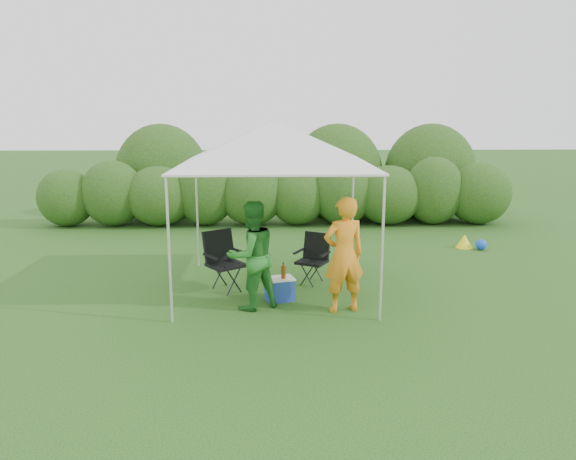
{
  "coord_description": "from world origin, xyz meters",
  "views": [
    {
      "loc": [
        -0.04,
        -8.65,
        2.98
      ],
      "look_at": [
        0.2,
        0.4,
        1.05
      ],
      "focal_mm": 35.0,
      "sensor_mm": 36.0,
      "label": 1
    }
  ],
  "objects_px": {
    "chair_right": "(314,255)",
    "cooler": "(280,289)",
    "chair_left": "(223,257)",
    "woman": "(252,255)",
    "canopy": "(275,143)",
    "man": "(344,255)"
  },
  "relations": [
    {
      "from": "canopy",
      "to": "man",
      "type": "xyz_separation_m",
      "value": [
        1.01,
        -1.09,
        -1.58
      ]
    },
    {
      "from": "woman",
      "to": "canopy",
      "type": "bearing_deg",
      "value": -142.37
    },
    {
      "from": "man",
      "to": "woman",
      "type": "distance_m",
      "value": 1.39
    },
    {
      "from": "woman",
      "to": "cooler",
      "type": "height_order",
      "value": "woman"
    },
    {
      "from": "canopy",
      "to": "man",
      "type": "relative_size",
      "value": 1.76
    },
    {
      "from": "chair_left",
      "to": "man",
      "type": "relative_size",
      "value": 0.57
    },
    {
      "from": "canopy",
      "to": "chair_left",
      "type": "xyz_separation_m",
      "value": [
        -0.89,
        0.03,
        -1.89
      ]
    },
    {
      "from": "cooler",
      "to": "canopy",
      "type": "bearing_deg",
      "value": 78.11
    },
    {
      "from": "chair_left",
      "to": "cooler",
      "type": "height_order",
      "value": "chair_left"
    },
    {
      "from": "chair_right",
      "to": "cooler",
      "type": "height_order",
      "value": "chair_right"
    },
    {
      "from": "chair_right",
      "to": "chair_left",
      "type": "relative_size",
      "value": 0.87
    },
    {
      "from": "chair_left",
      "to": "man",
      "type": "bearing_deg",
      "value": -66.63
    },
    {
      "from": "chair_left",
      "to": "canopy",
      "type": "bearing_deg",
      "value": -38.03
    },
    {
      "from": "canopy",
      "to": "chair_right",
      "type": "xyz_separation_m",
      "value": [
        0.67,
        0.39,
        -1.97
      ]
    },
    {
      "from": "chair_left",
      "to": "man",
      "type": "height_order",
      "value": "man"
    },
    {
      "from": "chair_right",
      "to": "cooler",
      "type": "distance_m",
      "value": 1.19
    },
    {
      "from": "canopy",
      "to": "chair_left",
      "type": "bearing_deg",
      "value": 178.17
    },
    {
      "from": "man",
      "to": "woman",
      "type": "bearing_deg",
      "value": -22.13
    },
    {
      "from": "woman",
      "to": "cooler",
      "type": "relative_size",
      "value": 3.19
    },
    {
      "from": "canopy",
      "to": "chair_right",
      "type": "bearing_deg",
      "value": 30.22
    },
    {
      "from": "chair_left",
      "to": "woman",
      "type": "distance_m",
      "value": 1.11
    },
    {
      "from": "chair_right",
      "to": "cooler",
      "type": "relative_size",
      "value": 1.67
    }
  ]
}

